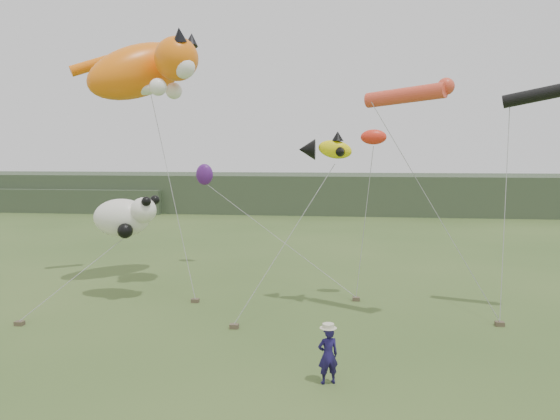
# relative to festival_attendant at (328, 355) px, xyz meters

# --- Properties ---
(ground) EXTENTS (120.00, 120.00, 0.00)m
(ground) POSITION_rel_festival_attendant_xyz_m (-1.48, 1.23, -0.79)
(ground) COLOR #385123
(ground) RESTS_ON ground
(headland) EXTENTS (90.00, 13.00, 4.00)m
(headland) POSITION_rel_festival_attendant_xyz_m (-4.59, 45.92, 1.13)
(headland) COLOR #2D3D28
(headland) RESTS_ON ground
(festival_attendant) EXTENTS (0.68, 0.57, 1.58)m
(festival_attendant) POSITION_rel_festival_attendant_xyz_m (0.00, 0.00, 0.00)
(festival_attendant) COLOR #1A1349
(festival_attendant) RESTS_ON ground
(sandbag_anchors) EXTENTS (17.73, 5.21, 0.16)m
(sandbag_anchors) POSITION_rel_festival_attendant_xyz_m (-2.79, 5.96, -0.71)
(sandbag_anchors) COLOR brown
(sandbag_anchors) RESTS_ON ground
(cat_kite) EXTENTS (7.08, 5.85, 4.08)m
(cat_kite) POSITION_rel_festival_attendant_xyz_m (-9.02, 10.77, 9.43)
(cat_kite) COLOR orange
(cat_kite) RESTS_ON ground
(fish_kite) EXTENTS (2.23, 1.50, 1.19)m
(fish_kite) POSITION_rel_festival_attendant_xyz_m (-0.50, 7.76, 5.66)
(fish_kite) COLOR yellow
(fish_kite) RESTS_ON ground
(tube_kites) EXTENTS (8.24, 3.19, 1.01)m
(tube_kites) POSITION_rel_festival_attendant_xyz_m (4.94, 6.90, 7.69)
(tube_kites) COLOR black
(tube_kites) RESTS_ON ground
(panda_kite) EXTENTS (2.90, 1.88, 1.80)m
(panda_kite) POSITION_rel_festival_attendant_xyz_m (-9.07, 7.87, 2.75)
(panda_kite) COLOR white
(panda_kite) RESTS_ON ground
(misc_kites) EXTENTS (10.10, 7.03, 2.76)m
(misc_kites) POSITION_rel_festival_attendant_xyz_m (-4.22, 13.06, 5.00)
(misc_kites) COLOR red
(misc_kites) RESTS_ON ground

